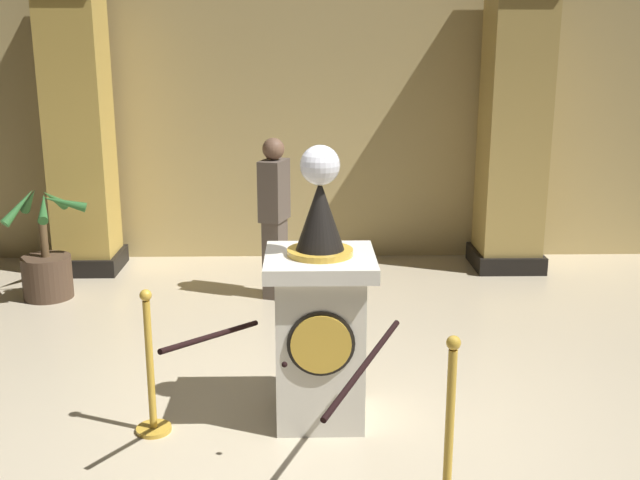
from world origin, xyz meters
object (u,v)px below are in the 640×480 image
object	(u,v)px
bystander_guest	(274,214)
pedestal_clock	(320,317)
stanchion_near	(151,383)
potted_palm_left	(47,264)
stanchion_far	(448,453)

from	to	relation	value
bystander_guest	pedestal_clock	bearing A→B (deg)	-81.21
stanchion_near	bystander_guest	bearing A→B (deg)	75.41
stanchion_near	potted_palm_left	bearing A→B (deg)	119.83
pedestal_clock	stanchion_near	distance (m)	1.22
pedestal_clock	potted_palm_left	world-z (taller)	pedestal_clock
pedestal_clock	bystander_guest	distance (m)	2.67
stanchion_far	bystander_guest	bearing A→B (deg)	106.12
pedestal_clock	stanchion_near	size ratio (longest dim) A/B	1.90
stanchion_far	stanchion_near	bearing A→B (deg)	152.08
stanchion_far	potted_palm_left	bearing A→B (deg)	132.27
stanchion_far	potted_palm_left	distance (m)	5.12
stanchion_near	stanchion_far	bearing A→B (deg)	-27.92
stanchion_far	potted_palm_left	world-z (taller)	potted_palm_left
bystander_guest	potted_palm_left	bearing A→B (deg)	179.79
stanchion_near	stanchion_far	distance (m)	2.07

